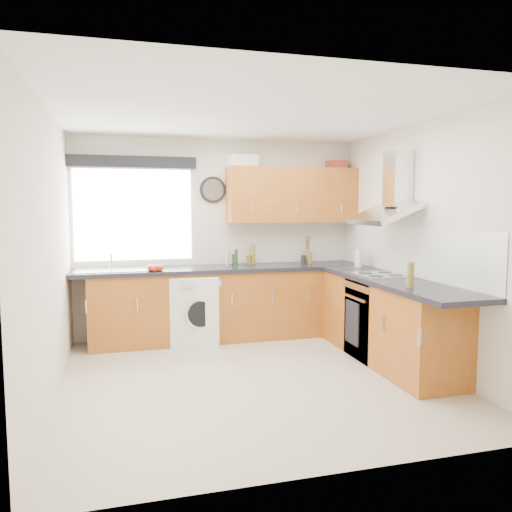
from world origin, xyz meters
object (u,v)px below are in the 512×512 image
object	(u,v)px
upper_cabinets	(293,195)
extractor_hood	(391,196)
washing_machine	(197,309)
oven	(379,319)

from	to	relation	value
upper_cabinets	extractor_hood	bearing A→B (deg)	-63.87
extractor_hood	washing_machine	distance (m)	2.61
extractor_hood	upper_cabinets	world-z (taller)	upper_cabinets
extractor_hood	washing_machine	bearing A→B (deg)	150.45
washing_machine	extractor_hood	bearing A→B (deg)	-13.95
extractor_hood	upper_cabinets	xyz separation A→B (m)	(-0.65, 1.33, 0.03)
washing_machine	oven	bearing A→B (deg)	-15.27
oven	extractor_hood	world-z (taller)	extractor_hood
oven	upper_cabinets	bearing A→B (deg)	112.54
extractor_hood	upper_cabinets	distance (m)	1.48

